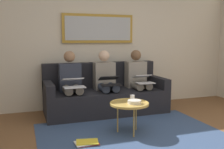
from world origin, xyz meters
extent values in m
cube|color=beige|center=(0.00, -2.60, 1.30)|extent=(6.00, 0.12, 2.60)
cube|color=#33476B|center=(0.00, -0.85, 0.00)|extent=(2.60, 1.80, 0.01)
cube|color=black|center=(0.00, -2.05, 0.21)|extent=(2.20, 0.90, 0.42)
cube|color=black|center=(0.00, -2.40, 0.66)|extent=(2.20, 0.20, 0.48)
cube|color=black|center=(-1.03, -2.05, 0.52)|extent=(0.14, 0.90, 0.20)
cube|color=black|center=(1.03, -2.05, 0.52)|extent=(0.14, 0.90, 0.20)
cube|color=#B7892D|center=(0.00, -2.51, 1.55)|extent=(1.41, 0.04, 0.55)
cube|color=#B2B7BC|center=(0.00, -2.48, 1.55)|extent=(1.31, 0.01, 0.45)
cylinder|color=tan|center=(0.02, -0.90, 0.43)|extent=(0.56, 0.56, 0.03)
torus|color=tan|center=(0.02, -0.90, 0.44)|extent=(0.56, 0.56, 0.02)
cylinder|color=#B28E42|center=(0.02, -0.73, 0.21)|extent=(0.02, 0.02, 0.42)
cylinder|color=#B28E42|center=(-0.13, -0.98, 0.21)|extent=(0.02, 0.02, 0.42)
cylinder|color=#B28E42|center=(0.16, -0.98, 0.21)|extent=(0.02, 0.02, 0.42)
cylinder|color=silver|center=(-0.07, -1.00, 0.49)|extent=(0.07, 0.07, 0.09)
cylinder|color=beige|center=(-0.04, -0.84, 0.47)|extent=(0.19, 0.19, 0.05)
cube|color=gray|center=(-0.64, -2.15, 0.67)|extent=(0.38, 0.22, 0.50)
sphere|color=brown|center=(-0.64, -2.15, 1.04)|extent=(0.20, 0.20, 0.20)
cylinder|color=gray|center=(-0.73, -1.94, 0.49)|extent=(0.14, 0.42, 0.14)
cylinder|color=gray|center=(-0.55, -1.94, 0.49)|extent=(0.14, 0.42, 0.14)
cylinder|color=gray|center=(-0.73, -1.73, 0.21)|extent=(0.11, 0.11, 0.42)
cylinder|color=gray|center=(-0.55, -1.73, 0.21)|extent=(0.11, 0.11, 0.42)
cube|color=silver|center=(-0.64, -1.73, 0.57)|extent=(0.32, 0.21, 0.01)
cube|color=silver|center=(-0.64, -1.86, 0.67)|extent=(0.32, 0.20, 0.07)
cube|color=#A5C6EA|center=(-0.64, -1.86, 0.67)|extent=(0.29, 0.17, 0.06)
cube|color=gray|center=(0.00, -2.15, 0.67)|extent=(0.38, 0.22, 0.50)
sphere|color=beige|center=(0.00, -2.15, 1.04)|extent=(0.20, 0.20, 0.20)
cylinder|color=#384256|center=(-0.09, -1.94, 0.49)|extent=(0.14, 0.42, 0.14)
cylinder|color=#384256|center=(0.09, -1.94, 0.49)|extent=(0.14, 0.42, 0.14)
cylinder|color=#384256|center=(-0.09, -1.73, 0.21)|extent=(0.11, 0.11, 0.42)
cylinder|color=#384256|center=(0.09, -1.73, 0.21)|extent=(0.11, 0.11, 0.42)
cube|color=black|center=(0.00, -1.73, 0.57)|extent=(0.34, 0.20, 0.01)
cube|color=black|center=(0.00, -1.87, 0.66)|extent=(0.34, 0.19, 0.09)
cube|color=#A5C6EA|center=(0.00, -1.87, 0.67)|extent=(0.31, 0.16, 0.08)
cube|color=#2D3342|center=(0.64, -2.15, 0.67)|extent=(0.38, 0.22, 0.50)
sphere|color=#997051|center=(0.64, -2.15, 1.04)|extent=(0.20, 0.20, 0.20)
cylinder|color=gray|center=(0.55, -1.94, 0.49)|extent=(0.14, 0.42, 0.14)
cylinder|color=gray|center=(0.73, -1.94, 0.49)|extent=(0.14, 0.42, 0.14)
cylinder|color=gray|center=(0.55, -1.73, 0.21)|extent=(0.11, 0.11, 0.42)
cylinder|color=gray|center=(0.73, -1.73, 0.21)|extent=(0.11, 0.11, 0.42)
cube|color=white|center=(0.64, -1.73, 0.57)|extent=(0.35, 0.22, 0.01)
cube|color=white|center=(0.64, -1.86, 0.68)|extent=(0.35, 0.21, 0.06)
cube|color=#A5C6EA|center=(0.64, -1.86, 0.68)|extent=(0.32, 0.19, 0.05)
cube|color=red|center=(0.68, -0.71, 0.01)|extent=(0.28, 0.20, 0.01)
cube|color=white|center=(0.70, -0.71, 0.02)|extent=(0.29, 0.21, 0.01)
cube|color=yellow|center=(0.68, -0.71, 0.03)|extent=(0.31, 0.25, 0.01)
camera|label=1|loc=(1.42, 2.42, 1.33)|focal=41.69mm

